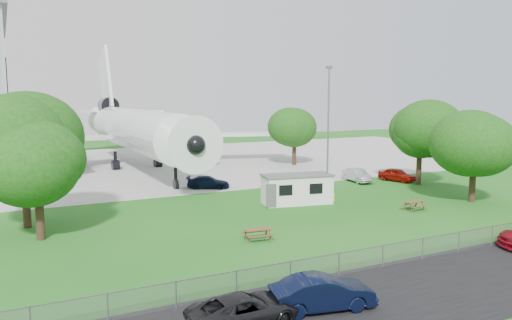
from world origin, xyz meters
name	(u,v)px	position (x,y,z in m)	size (l,w,h in m)	color
ground	(282,229)	(0.00, 0.00, 0.00)	(160.00, 160.00, 0.00)	#317926
asphalt_strip	(415,292)	(0.00, -13.00, 0.01)	(120.00, 8.00, 0.02)	black
concrete_apron	(146,164)	(0.00, 38.00, 0.01)	(120.00, 46.00, 0.03)	#B7B7B2
airliner	(134,128)	(-2.00, 35.86, 5.27)	(46.36, 47.73, 17.69)	white
site_cabin	(297,189)	(5.53, 6.99, 1.31)	(6.95, 3.83, 2.62)	silver
picnic_west	(258,240)	(-2.79, -1.57, 0.00)	(1.80, 1.50, 0.76)	brown
picnic_east	(414,210)	(12.92, 0.27, 0.00)	(1.80, 1.50, 0.76)	brown
fence	(368,270)	(0.00, -9.50, 0.00)	(58.00, 0.04, 1.30)	gray
lamp_mast	(328,136)	(8.20, 6.20, 6.00)	(0.16, 0.16, 12.00)	slate
tree_west_big	(23,144)	(-16.34, 8.87, 6.10)	(7.97, 7.97, 10.09)	#382619
tree_west_small	(37,166)	(-15.68, 5.08, 4.96)	(6.32, 6.32, 8.14)	#382619
tree_east_front	(475,141)	(20.05, 0.42, 5.50)	(7.63, 7.63, 9.32)	#382619
tree_east_back	(420,134)	(22.28, 9.20, 5.51)	(7.52, 7.52, 9.28)	#382619
tree_far_apron	(294,127)	(18.13, 28.24, 5.25)	(6.41, 6.41, 8.47)	#382619
car_centre_sedan	(322,293)	(-5.18, -12.58, 0.78)	(1.65, 4.73, 1.56)	black
car_west_estate	(244,310)	(-8.99, -12.39, 0.67)	(2.23, 4.83, 1.34)	black
car_ne_hatch	(397,175)	(21.59, 11.76, 0.72)	(1.70, 4.23, 1.44)	maroon
car_ne_sedan	(357,176)	(17.34, 13.43, 0.72)	(1.52, 4.37, 1.44)	#A5A8AC
car_apron_van	(208,182)	(1.09, 17.29, 0.64)	(1.79, 4.40, 1.28)	black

